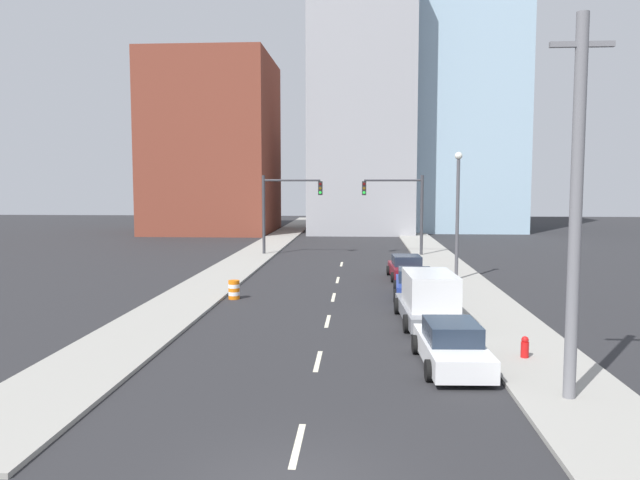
# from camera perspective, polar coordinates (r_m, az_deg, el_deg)

# --- Properties ---
(sidewalk_left) EXTENTS (3.35, 92.01, 0.13)m
(sidewalk_left) POSITION_cam_1_polar(r_m,az_deg,el_deg) (58.24, -4.70, -0.47)
(sidewalk_left) COLOR gray
(sidewalk_left) RESTS_ON ground
(sidewalk_right) EXTENTS (3.35, 92.01, 0.13)m
(sidewalk_right) POSITION_cam_1_polar(r_m,az_deg,el_deg) (57.90, 9.50, -0.56)
(sidewalk_right) COLOR gray
(sidewalk_right) RESTS_ON ground
(lane_stripe_at_2m) EXTENTS (0.16, 2.40, 0.01)m
(lane_stripe_at_2m) POSITION_cam_1_polar(r_m,az_deg,el_deg) (14.59, -2.06, -18.21)
(lane_stripe_at_2m) COLOR beige
(lane_stripe_at_2m) RESTS_ON ground
(lane_stripe_at_9m) EXTENTS (0.16, 2.40, 0.01)m
(lane_stripe_at_9m) POSITION_cam_1_polar(r_m,az_deg,el_deg) (20.77, -0.19, -11.00)
(lane_stripe_at_9m) COLOR beige
(lane_stripe_at_9m) RESTS_ON ground
(lane_stripe_at_15m) EXTENTS (0.16, 2.40, 0.01)m
(lane_stripe_at_15m) POSITION_cam_1_polar(r_m,az_deg,el_deg) (26.52, 0.71, -7.42)
(lane_stripe_at_15m) COLOR beige
(lane_stripe_at_15m) RESTS_ON ground
(lane_stripe_at_20m) EXTENTS (0.16, 2.40, 0.01)m
(lane_stripe_at_20m) POSITION_cam_1_polar(r_m,az_deg,el_deg) (31.94, 1.24, -5.25)
(lane_stripe_at_20m) COLOR beige
(lane_stripe_at_20m) RESTS_ON ground
(lane_stripe_at_26m) EXTENTS (0.16, 2.40, 0.01)m
(lane_stripe_at_26m) POSITION_cam_1_polar(r_m,az_deg,el_deg) (37.59, 1.63, -3.67)
(lane_stripe_at_26m) COLOR beige
(lane_stripe_at_26m) RESTS_ON ground
(lane_stripe_at_33m) EXTENTS (0.16, 2.40, 0.01)m
(lane_stripe_at_33m) POSITION_cam_1_polar(r_m,az_deg,el_deg) (44.89, 1.98, -2.22)
(lane_stripe_at_33m) COLOR beige
(lane_stripe_at_33m) RESTS_ON ground
(building_brick_left) EXTENTS (14.00, 16.00, 20.49)m
(building_brick_left) POSITION_cam_1_polar(r_m,az_deg,el_deg) (76.11, -9.68, 8.47)
(building_brick_left) COLOR brown
(building_brick_left) RESTS_ON ground
(building_office_center) EXTENTS (12.00, 20.00, 29.09)m
(building_office_center) POSITION_cam_1_polar(r_m,az_deg,el_deg) (78.41, 3.80, 11.59)
(building_office_center) COLOR #99999E
(building_office_center) RESTS_ON ground
(building_glass_right) EXTENTS (13.00, 20.00, 38.78)m
(building_glass_right) POSITION_cam_1_polar(r_m,az_deg,el_deg) (84.00, 12.80, 14.38)
(building_glass_right) COLOR #99B7CC
(building_glass_right) RESTS_ON ground
(traffic_signal_left) EXTENTS (4.87, 0.35, 6.45)m
(traffic_signal_left) POSITION_cam_1_polar(r_m,az_deg,el_deg) (50.29, -3.63, 3.38)
(traffic_signal_left) COLOR #38383D
(traffic_signal_left) RESTS_ON ground
(traffic_signal_right) EXTENTS (4.87, 0.35, 6.45)m
(traffic_signal_right) POSITION_cam_1_polar(r_m,az_deg,el_deg) (49.99, 7.73, 3.33)
(traffic_signal_right) COLOR #38383D
(traffic_signal_right) RESTS_ON ground
(utility_pole_right_near) EXTENTS (1.60, 0.32, 10.10)m
(utility_pole_right_near) POSITION_cam_1_polar(r_m,az_deg,el_deg) (17.41, 22.35, 2.75)
(utility_pole_right_near) COLOR slate
(utility_pole_right_near) RESTS_ON ground
(traffic_barrel) EXTENTS (0.56, 0.56, 0.95)m
(traffic_barrel) POSITION_cam_1_polar(r_m,az_deg,el_deg) (31.68, -7.87, -4.52)
(traffic_barrel) COLOR orange
(traffic_barrel) RESTS_ON ground
(street_lamp) EXTENTS (0.44, 0.44, 7.62)m
(street_lamp) POSITION_cam_1_polar(r_m,az_deg,el_deg) (37.49, 12.47, 3.03)
(street_lamp) COLOR #4C4C51
(street_lamp) RESTS_ON ground
(fire_hydrant) EXTENTS (0.26, 0.26, 0.84)m
(fire_hydrant) POSITION_cam_1_polar(r_m,az_deg,el_deg) (21.69, 18.22, -9.44)
(fire_hydrant) COLOR red
(fire_hydrant) RESTS_ON ground
(sedan_white) EXTENTS (2.26, 4.87, 1.45)m
(sedan_white) POSITION_cam_1_polar(r_m,az_deg,el_deg) (20.43, 11.94, -9.47)
(sedan_white) COLOR silver
(sedan_white) RESTS_ON ground
(box_truck_gray) EXTENTS (2.68, 5.79, 2.15)m
(box_truck_gray) POSITION_cam_1_polar(r_m,az_deg,el_deg) (26.26, 9.97, -5.36)
(box_truck_gray) COLOR slate
(box_truck_gray) RESTS_ON ground
(sedan_blue) EXTENTS (2.31, 4.69, 1.47)m
(sedan_blue) POSITION_cam_1_polar(r_m,az_deg,el_deg) (32.21, 8.64, -4.02)
(sedan_blue) COLOR navy
(sedan_blue) RESTS_ON ground
(sedan_maroon) EXTENTS (2.31, 4.70, 1.43)m
(sedan_maroon) POSITION_cam_1_polar(r_m,az_deg,el_deg) (38.40, 7.92, -2.56)
(sedan_maroon) COLOR maroon
(sedan_maroon) RESTS_ON ground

